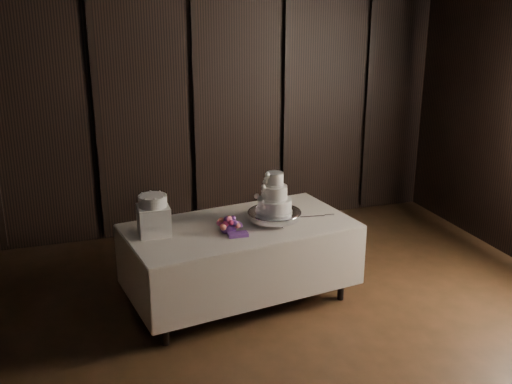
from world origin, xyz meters
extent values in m
cube|color=black|center=(0.00, 3.52, 1.50)|extent=(6.04, 0.04, 3.04)
cube|color=beige|center=(-0.07, 1.55, 0.76)|extent=(2.11, 1.31, 0.01)
cube|color=white|center=(-0.07, 1.55, 0.35)|extent=(1.94, 1.17, 0.71)
cylinder|color=silver|center=(0.25, 1.54, 0.81)|extent=(0.59, 0.59, 0.09)
cylinder|color=white|center=(0.25, 1.54, 0.91)|extent=(0.31, 0.31, 0.12)
cylinder|color=white|center=(0.25, 1.54, 1.03)|extent=(0.22, 0.22, 0.12)
cylinder|color=white|center=(0.25, 1.54, 1.16)|extent=(0.15, 0.15, 0.12)
cube|color=white|center=(-0.82, 1.58, 0.89)|extent=(0.26, 0.26, 0.25)
cylinder|color=white|center=(-0.82, 1.58, 1.06)|extent=(0.30, 0.30, 0.10)
cube|color=silver|center=(0.59, 1.53, 0.77)|extent=(0.37, 0.08, 0.01)
camera|label=1|loc=(-1.49, -3.18, 2.69)|focal=42.00mm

